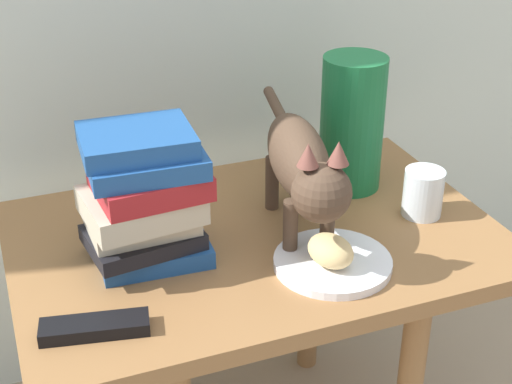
% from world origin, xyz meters
% --- Properties ---
extents(side_table, '(0.81, 0.54, 0.51)m').
position_xyz_m(side_table, '(0.00, 0.00, 0.44)').
color(side_table, olive).
rests_on(side_table, ground).
extents(plate, '(0.19, 0.19, 0.01)m').
position_xyz_m(plate, '(0.08, -0.14, 0.51)').
color(plate, white).
rests_on(plate, side_table).
extents(bread_roll, '(0.08, 0.10, 0.05)m').
position_xyz_m(bread_roll, '(0.07, -0.15, 0.54)').
color(bread_roll, '#E0BC7A').
rests_on(bread_roll, plate).
extents(cat, '(0.15, 0.47, 0.23)m').
position_xyz_m(cat, '(0.07, -0.03, 0.64)').
color(cat, '#4C3828').
rests_on(cat, side_table).
extents(book_stack, '(0.20, 0.16, 0.22)m').
position_xyz_m(book_stack, '(-0.19, -0.01, 0.62)').
color(book_stack, '#1E4C8C').
rests_on(book_stack, side_table).
extents(green_vase, '(0.12, 0.12, 0.25)m').
position_xyz_m(green_vase, '(0.23, 0.10, 0.63)').
color(green_vase, '#196B38').
rests_on(green_vase, side_table).
extents(candle_jar, '(0.07, 0.07, 0.08)m').
position_xyz_m(candle_jar, '(0.30, -0.04, 0.54)').
color(candle_jar, silver).
rests_on(candle_jar, side_table).
extents(tv_remote, '(0.16, 0.07, 0.02)m').
position_xyz_m(tv_remote, '(-0.30, -0.17, 0.52)').
color(tv_remote, black).
rests_on(tv_remote, side_table).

